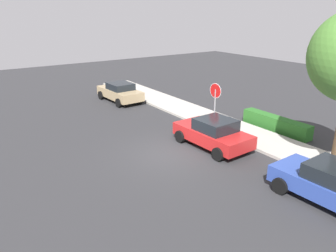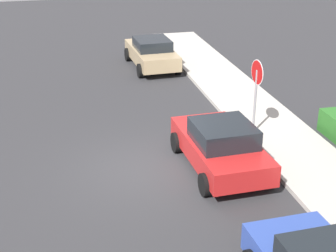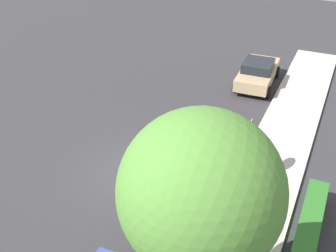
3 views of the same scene
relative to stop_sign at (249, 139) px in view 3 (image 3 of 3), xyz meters
name	(u,v)px [view 3 (image 3 of 3)]	position (x,y,z in m)	size (l,w,h in m)	color
ground_plane	(138,173)	(1.48, -3.98, -1.85)	(60.00, 60.00, 0.00)	#2D2D30
sidewalk_curb	(256,206)	(1.48, 0.83, -1.78)	(32.00, 2.50, 0.14)	#B2ADA3
stop_sign	(249,139)	(0.00, 0.00, 0.00)	(0.83, 0.08, 2.66)	gray
parked_car_red	(183,179)	(1.94, -1.83, -1.11)	(4.10, 2.21, 1.49)	red
parked_car_tan	(258,73)	(-8.49, -1.71, -1.13)	(4.17, 2.12, 1.41)	tan
street_tree_near_corner	(201,195)	(6.90, 0.56, 2.92)	(3.44, 3.44, 6.60)	brown
front_yard_hedge	(309,228)	(2.16, 2.72, -1.45)	(4.28, 0.69, 0.79)	#286623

